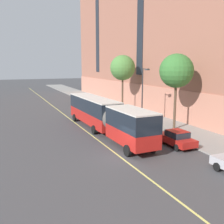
# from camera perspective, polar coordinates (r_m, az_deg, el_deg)

# --- Properties ---
(ground_plane) EXTENTS (260.00, 260.00, 0.00)m
(ground_plane) POSITION_cam_1_polar(r_m,az_deg,el_deg) (22.54, 2.70, -9.73)
(ground_plane) COLOR #424244
(sidewalk) EXTENTS (5.88, 160.00, 0.15)m
(sidewalk) POSITION_cam_1_polar(r_m,az_deg,el_deg) (30.19, 17.30, -4.86)
(sidewalk) COLOR gray
(sidewalk) RESTS_ON ground
(city_bus) EXTENTS (3.29, 18.79, 3.71)m
(city_bus) POSITION_cam_1_polar(r_m,az_deg,el_deg) (29.66, -1.68, -0.55)
(city_bus) COLOR red
(city_bus) RESTS_ON ground
(parked_car_black_1) EXTENTS (2.03, 4.36, 1.56)m
(parked_car_black_1) POSITION_cam_1_polar(r_m,az_deg,el_deg) (52.76, -6.57, 2.64)
(parked_car_black_1) COLOR black
(parked_car_black_1) RESTS_ON ground
(parked_car_red_3) EXTENTS (2.06, 4.28, 1.56)m
(parked_car_red_3) POSITION_cam_1_polar(r_m,az_deg,el_deg) (25.87, 13.78, -5.56)
(parked_car_red_3) COLOR #B21E19
(parked_car_red_3) RESTS_ON ground
(parked_car_silver_5) EXTENTS (2.08, 4.82, 1.56)m
(parked_car_silver_5) POSITION_cam_1_polar(r_m,az_deg,el_deg) (45.35, -3.46, 1.45)
(parked_car_silver_5) COLOR #B7B7BC
(parked_car_silver_5) RESTS_ON ground
(street_tree_mid_block) EXTENTS (3.93, 3.93, 8.83)m
(street_tree_mid_block) POSITION_cam_1_polar(r_m,az_deg,el_deg) (31.34, 13.85, 8.64)
(street_tree_mid_block) COLOR brown
(street_tree_mid_block) RESTS_ON sidewalk
(street_tree_far_uptown) EXTENTS (4.14, 4.14, 9.14)m
(street_tree_far_uptown) POSITION_cam_1_polar(r_m,az_deg,el_deg) (43.72, 2.33, 9.57)
(street_tree_far_uptown) COLOR brown
(street_tree_far_uptown) RESTS_ON sidewalk
(street_lamp) EXTENTS (0.36, 1.48, 7.14)m
(street_lamp) POSITION_cam_1_polar(r_m,az_deg,el_deg) (33.81, 6.82, 4.75)
(street_lamp) COLOR #2D2D30
(street_lamp) RESTS_ON sidewalk
(fire_hydrant) EXTENTS (0.42, 0.24, 0.72)m
(fire_hydrant) POSITION_cam_1_polar(r_m,az_deg,el_deg) (37.08, 4.12, -0.99)
(fire_hydrant) COLOR red
(fire_hydrant) RESTS_ON sidewalk
(lane_centerline) EXTENTS (0.16, 140.00, 0.01)m
(lane_centerline) POSITION_cam_1_polar(r_m,az_deg,el_deg) (25.01, -1.01, -7.67)
(lane_centerline) COLOR #E0D66B
(lane_centerline) RESTS_ON ground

